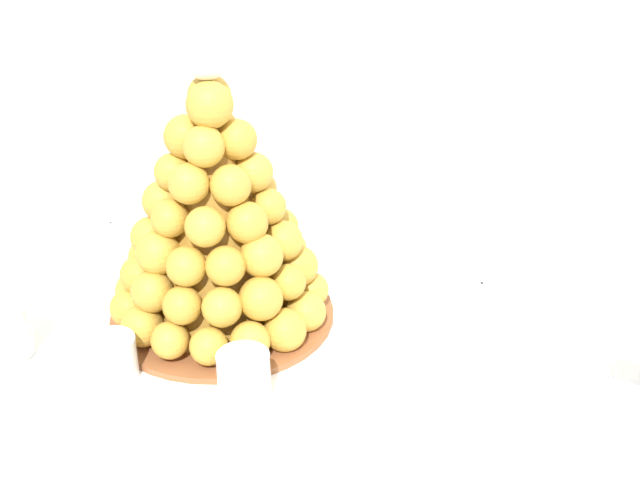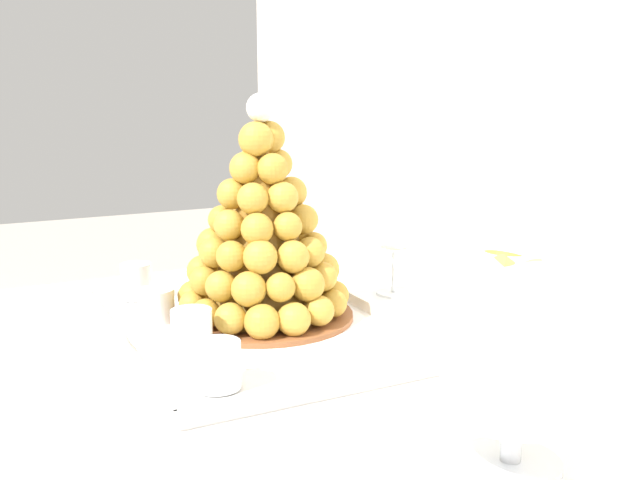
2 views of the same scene
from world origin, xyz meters
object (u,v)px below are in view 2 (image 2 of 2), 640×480
object	(u,v)px
dessert_cup_mid_left	(156,307)
wine_glass	(394,237)
dessert_cup_centre	(192,333)
macaron_goblet	(517,337)
croquembouche	(263,235)
dessert_cup_left	(137,282)
dessert_cup_mid_right	(218,366)
serving_tray	(249,326)

from	to	relation	value
dessert_cup_mid_left	wine_glass	bearing A→B (deg)	88.11
dessert_cup_centre	macaron_goblet	size ratio (longest dim) A/B	0.27
croquembouche	dessert_cup_left	distance (m)	0.27
croquembouche	dessert_cup_mid_right	world-z (taller)	croquembouche
wine_glass	croquembouche	bearing A→B (deg)	-80.23
serving_tray	dessert_cup_mid_left	size ratio (longest dim) A/B	10.26
macaron_goblet	dessert_cup_centre	bearing A→B (deg)	-155.89
macaron_goblet	wine_glass	world-z (taller)	macaron_goblet
dessert_cup_mid_left	dessert_cup_mid_right	bearing A→B (deg)	0.17
croquembouche	dessert_cup_centre	xyz separation A→B (m)	(0.09, -0.14, -0.10)
serving_tray	macaron_goblet	distance (m)	0.51
serving_tray	croquembouche	xyz separation A→B (m)	(-0.02, 0.03, 0.13)
dessert_cup_centre	dessert_cup_mid_right	world-z (taller)	dessert_cup_centre
dessert_cup_mid_left	dessert_cup_left	bearing A→B (deg)	179.08
croquembouche	dessert_cup_mid_right	distance (m)	0.29
dessert_cup_mid_left	serving_tray	bearing A→B (deg)	57.46
dessert_cup_mid_left	dessert_cup_centre	distance (m)	0.15
croquembouche	dessert_cup_mid_right	size ratio (longest dim) A/B	6.02
dessert_cup_mid_left	wine_glass	size ratio (longest dim) A/B	0.39
wine_glass	macaron_goblet	bearing A→B (deg)	-21.65
dessert_cup_mid_left	macaron_goblet	xyz separation A→B (m)	(0.57, 0.19, 0.10)
serving_tray	dessert_cup_mid_left	xyz separation A→B (m)	(-0.08, -0.12, 0.03)
croquembouche	dessert_cup_mid_right	xyz separation A→B (m)	(0.22, -0.15, -0.10)
dessert_cup_left	macaron_goblet	world-z (taller)	macaron_goblet
wine_glass	dessert_cup_mid_right	bearing A→B (deg)	-57.30
wine_glass	dessert_cup_mid_left	bearing A→B (deg)	-91.89
dessert_cup_left	wine_glass	bearing A→B (deg)	70.02
dessert_cup_mid_right	dessert_cup_left	bearing A→B (deg)	179.81
dessert_cup_left	dessert_cup_mid_right	distance (m)	0.42
croquembouche	macaron_goblet	world-z (taller)	croquembouche
serving_tray	macaron_goblet	size ratio (longest dim) A/B	2.57
dessert_cup_left	dessert_cup_centre	bearing A→B (deg)	1.22
dessert_cup_centre	dessert_cup_mid_left	bearing A→B (deg)	-176.87
serving_tray	croquembouche	bearing A→B (deg)	118.36
croquembouche	wine_glass	distance (m)	0.27
dessert_cup_left	croquembouche	bearing A→B (deg)	37.28
serving_tray	dessert_cup_left	distance (m)	0.24
wine_glass	serving_tray	bearing A→B (deg)	-78.06
dessert_cup_mid_right	dessert_cup_centre	bearing A→B (deg)	176.61
dessert_cup_mid_left	dessert_cup_centre	size ratio (longest dim) A/B	0.93
croquembouche	wine_glass	size ratio (longest dim) A/B	2.40
dessert_cup_left	macaron_goblet	size ratio (longest dim) A/B	0.27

